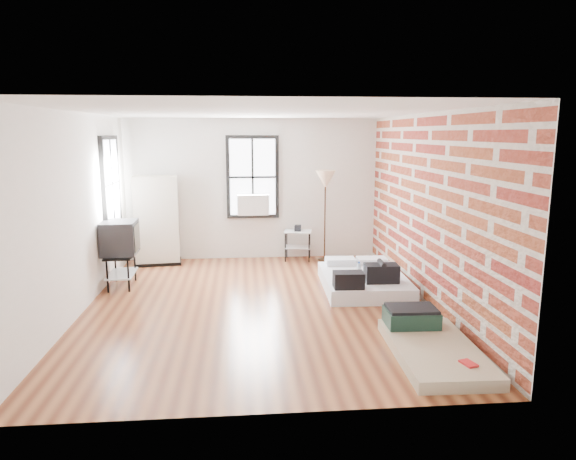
{
  "coord_description": "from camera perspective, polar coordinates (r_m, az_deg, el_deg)",
  "views": [
    {
      "loc": [
        -0.2,
        -7.26,
        2.51
      ],
      "look_at": [
        0.47,
        0.3,
        1.07
      ],
      "focal_mm": 32.0,
      "sensor_mm": 36.0,
      "label": 1
    }
  ],
  "objects": [
    {
      "name": "ground",
      "position": [
        7.69,
        -3.33,
        -8.36
      ],
      "size": [
        6.0,
        6.0,
        0.0
      ],
      "primitive_type": "plane",
      "color": "#592A17",
      "rests_on": "ground"
    },
    {
      "name": "room_shell",
      "position": [
        7.68,
        -1.83,
        4.94
      ],
      "size": [
        5.02,
        6.02,
        2.8
      ],
      "color": "silver",
      "rests_on": "ground"
    },
    {
      "name": "mattress_main",
      "position": [
        8.5,
        8.41,
        -5.48
      ],
      "size": [
        1.37,
        1.82,
        0.57
      ],
      "rotation": [
        0.0,
        0.0,
        -0.04
      ],
      "color": "white",
      "rests_on": "ground"
    },
    {
      "name": "mattress_bare",
      "position": [
        6.33,
        15.38,
        -11.92
      ],
      "size": [
        0.97,
        1.76,
        0.37
      ],
      "rotation": [
        0.0,
        0.0,
        -0.03
      ],
      "color": "tan",
      "rests_on": "ground"
    },
    {
      "name": "wardrobe",
      "position": [
        10.19,
        -14.38,
        1.01
      ],
      "size": [
        0.91,
        0.59,
        1.71
      ],
      "rotation": [
        0.0,
        0.0,
        0.12
      ],
      "color": "black",
      "rests_on": "ground"
    },
    {
      "name": "side_table",
      "position": [
        10.24,
        1.09,
        -0.73
      ],
      "size": [
        0.6,
        0.51,
        0.7
      ],
      "rotation": [
        0.0,
        0.0,
        -0.17
      ],
      "color": "black",
      "rests_on": "ground"
    },
    {
      "name": "floor_lamp",
      "position": [
        10.09,
        4.17,
        5.18
      ],
      "size": [
        0.38,
        0.38,
        1.79
      ],
      "color": "#301E10",
      "rests_on": "ground"
    },
    {
      "name": "tv_stand",
      "position": [
        8.83,
        -18.15,
        -1.05
      ],
      "size": [
        0.58,
        0.8,
        1.1
      ],
      "rotation": [
        0.0,
        0.0,
        0.04
      ],
      "color": "black",
      "rests_on": "ground"
    }
  ]
}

